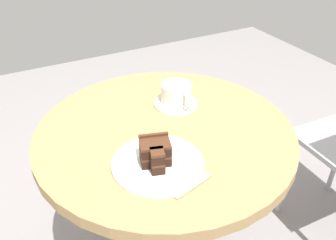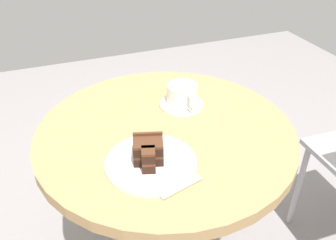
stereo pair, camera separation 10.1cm
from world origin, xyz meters
TOP-DOWN VIEW (x-y plane):
  - cafe_table at (0.00, 0.00)m, footprint 0.76×0.76m
  - saucer at (-0.10, 0.09)m, footprint 0.14×0.14m
  - coffee_cup at (-0.11, 0.10)m, footprint 0.13×0.10m
  - teaspoon at (-0.14, 0.09)m, footprint 0.08×0.08m
  - cake_plate at (0.14, -0.09)m, footprint 0.23×0.23m
  - cake_slice at (0.14, -0.10)m, footprint 0.09×0.09m
  - fork at (0.18, -0.03)m, footprint 0.13×0.03m
  - napkin at (0.19, -0.06)m, footprint 0.16×0.14m

SIDE VIEW (x-z plane):
  - cafe_table at x=0.00m, z-range 0.24..0.94m
  - napkin at x=0.19m, z-range 0.71..0.71m
  - saucer at x=-0.10m, z-range 0.71..0.71m
  - cake_plate at x=0.14m, z-range 0.71..0.72m
  - teaspoon at x=-0.14m, z-range 0.71..0.72m
  - fork at x=0.18m, z-range 0.72..0.72m
  - coffee_cup at x=-0.11m, z-range 0.72..0.78m
  - cake_slice at x=0.14m, z-range 0.71..0.78m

